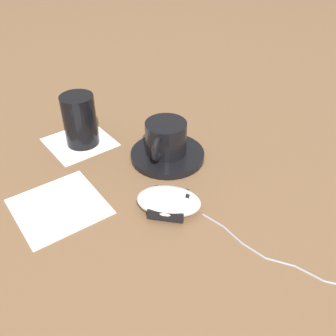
{
  "coord_description": "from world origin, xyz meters",
  "views": [
    {
      "loc": [
        -0.52,
        0.24,
        0.42
      ],
      "look_at": [
        -0.08,
        -0.03,
        0.03
      ],
      "focal_mm": 40.0,
      "sensor_mm": 36.0,
      "label": 1
    }
  ],
  "objects": [
    {
      "name": "saucer",
      "position": [
        -0.02,
        -0.07,
        0.01
      ],
      "size": [
        0.14,
        0.14,
        0.01
      ],
      "primitive_type": "cylinder",
      "color": "black",
      "rests_on": "ground"
    },
    {
      "name": "computer_mouse",
      "position": [
        -0.14,
        0.01,
        0.02
      ],
      "size": [
        0.12,
        0.12,
        0.04
      ],
      "color": "silver",
      "rests_on": "ground"
    },
    {
      "name": "napkin_spare",
      "position": [
        -0.04,
        0.16,
        0.0
      ],
      "size": [
        0.15,
        0.15,
        0.0
      ],
      "primitive_type": "cube",
      "rotation": [
        0.0,
        0.0,
        0.08
      ],
      "color": "silver",
      "rests_on": "ground"
    },
    {
      "name": "napkin_under_glass",
      "position": [
        0.12,
        0.06,
        0.0
      ],
      "size": [
        0.13,
        0.13,
        0.0
      ],
      "primitive_type": "cube",
      "rotation": [
        0.0,
        0.0,
        0.11
      ],
      "color": "white",
      "rests_on": "ground"
    },
    {
      "name": "ground_plane",
      "position": [
        0.0,
        0.0,
        0.0
      ],
      "size": [
        3.0,
        3.0,
        0.0
      ],
      "primitive_type": "plane",
      "color": "brown"
    },
    {
      "name": "drinking_glass",
      "position": [
        0.11,
        0.05,
        0.05
      ],
      "size": [
        0.06,
        0.06,
        0.1
      ],
      "primitive_type": "cylinder",
      "color": "black",
      "rests_on": "napkin_under_glass"
    },
    {
      "name": "coffee_cup",
      "position": [
        -0.02,
        -0.06,
        0.04
      ],
      "size": [
        0.09,
        0.09,
        0.06
      ],
      "color": "black",
      "rests_on": "saucer"
    },
    {
      "name": "mouse_cable",
      "position": [
        -0.33,
        -0.08,
        0.0
      ],
      "size": [
        0.3,
        0.11,
        0.0
      ],
      "color": "gray",
      "rests_on": "ground"
    }
  ]
}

